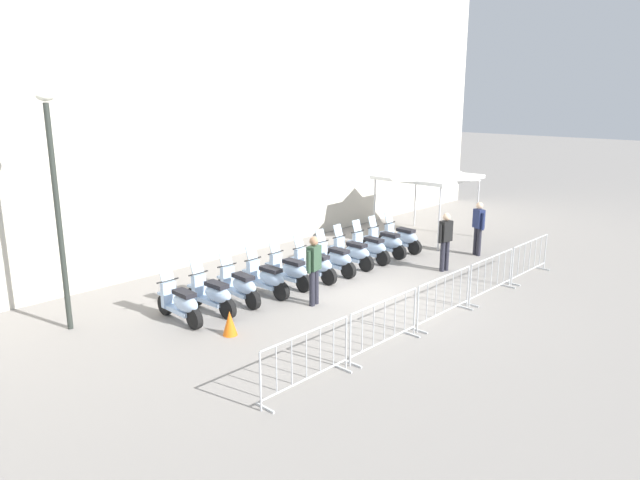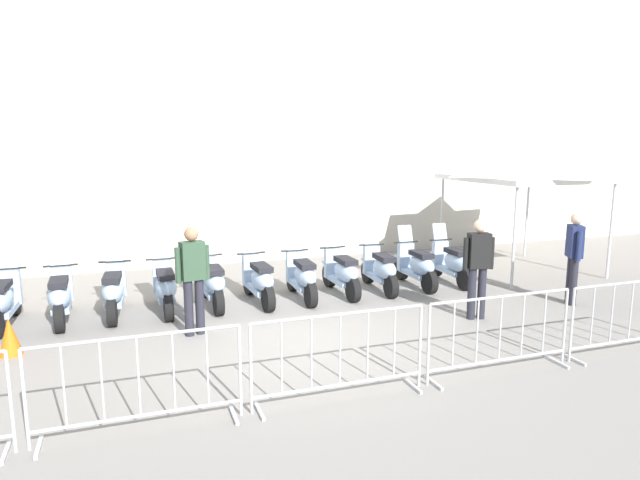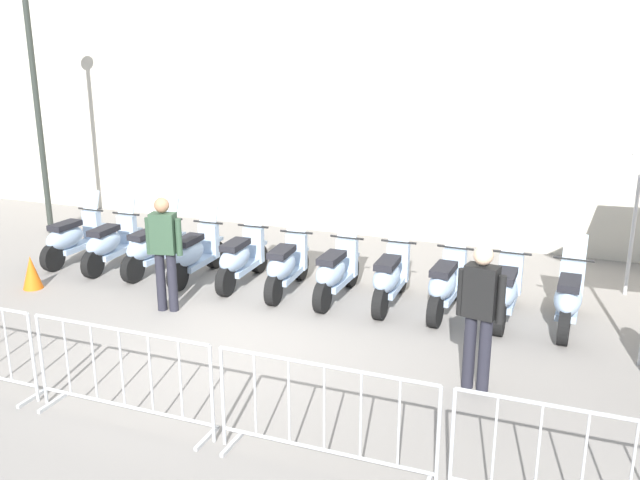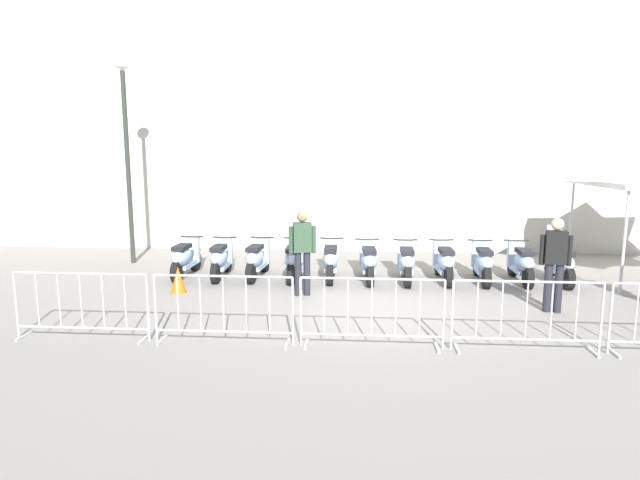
% 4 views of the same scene
% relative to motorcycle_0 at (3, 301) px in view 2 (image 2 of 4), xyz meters
% --- Properties ---
extents(ground_plane, '(120.00, 120.00, 0.00)m').
position_rel_motorcycle_0_xyz_m(ground_plane, '(4.19, -2.29, -0.45)').
color(ground_plane, gray).
extents(motorcycle_0, '(0.56, 1.73, 1.24)m').
position_rel_motorcycle_0_xyz_m(motorcycle_0, '(0.00, 0.00, 0.00)').
color(motorcycle_0, black).
rests_on(motorcycle_0, ground).
extents(motorcycle_1, '(0.56, 1.72, 1.24)m').
position_rel_motorcycle_0_xyz_m(motorcycle_1, '(0.85, -0.06, 0.00)').
color(motorcycle_1, black).
rests_on(motorcycle_1, ground).
extents(motorcycle_2, '(0.56, 1.73, 1.24)m').
position_rel_motorcycle_0_xyz_m(motorcycle_2, '(1.70, -0.04, 0.00)').
color(motorcycle_2, black).
rests_on(motorcycle_2, ground).
extents(motorcycle_3, '(0.56, 1.72, 1.24)m').
position_rel_motorcycle_0_xyz_m(motorcycle_3, '(2.55, -0.10, 0.00)').
color(motorcycle_3, black).
rests_on(motorcycle_3, ground).
extents(motorcycle_4, '(0.56, 1.72, 1.24)m').
position_rel_motorcycle_0_xyz_m(motorcycle_4, '(3.41, -0.08, 0.00)').
color(motorcycle_4, black).
rests_on(motorcycle_4, ground).
extents(motorcycle_5, '(0.56, 1.72, 1.24)m').
position_rel_motorcycle_0_xyz_m(motorcycle_5, '(4.26, -0.19, 0.00)').
color(motorcycle_5, black).
rests_on(motorcycle_5, ground).
extents(motorcycle_6, '(0.56, 1.72, 1.24)m').
position_rel_motorcycle_0_xyz_m(motorcycle_6, '(5.10, -0.22, 0.00)').
color(motorcycle_6, black).
rests_on(motorcycle_6, ground).
extents(motorcycle_7, '(0.56, 1.72, 1.24)m').
position_rel_motorcycle_0_xyz_m(motorcycle_7, '(5.95, -0.18, 0.00)').
color(motorcycle_7, black).
rests_on(motorcycle_7, ground).
extents(motorcycle_8, '(0.56, 1.73, 1.24)m').
position_rel_motorcycle_0_xyz_m(motorcycle_8, '(6.80, -0.20, 0.00)').
color(motorcycle_8, black).
rests_on(motorcycle_8, ground).
extents(motorcycle_9, '(0.56, 1.72, 1.24)m').
position_rel_motorcycle_0_xyz_m(motorcycle_9, '(7.65, -0.19, 0.00)').
color(motorcycle_9, black).
rests_on(motorcycle_9, ground).
extents(motorcycle_10, '(0.56, 1.73, 1.24)m').
position_rel_motorcycle_0_xyz_m(motorcycle_10, '(8.50, -0.21, 0.00)').
color(motorcycle_10, black).
rests_on(motorcycle_10, ground).
extents(barrier_segment_1, '(2.16, 0.49, 1.07)m').
position_rel_motorcycle_0_xyz_m(barrier_segment_1, '(1.90, -4.29, 0.07)').
color(barrier_segment_1, '#B2B5B7').
rests_on(barrier_segment_1, ground).
extents(barrier_segment_2, '(2.16, 0.49, 1.07)m').
position_rel_motorcycle_0_xyz_m(barrier_segment_2, '(4.14, -4.35, 0.07)').
color(barrier_segment_2, '#B2B5B7').
rests_on(barrier_segment_2, ground).
extents(barrier_segment_3, '(2.16, 0.49, 1.07)m').
position_rel_motorcycle_0_xyz_m(barrier_segment_3, '(6.38, -4.41, 0.07)').
color(barrier_segment_3, '#B2B5B7').
rests_on(barrier_segment_3, ground).
extents(barrier_segment_4, '(2.16, 0.49, 1.07)m').
position_rel_motorcycle_0_xyz_m(barrier_segment_4, '(8.62, -4.47, 0.07)').
color(barrier_segment_4, '#B2B5B7').
rests_on(barrier_segment_4, ground).
extents(officer_near_row_end, '(0.36, 0.50, 1.73)m').
position_rel_motorcycle_0_xyz_m(officer_near_row_end, '(9.75, -2.28, 0.53)').
color(officer_near_row_end, '#23232D').
rests_on(officer_near_row_end, ground).
extents(officer_mid_plaza, '(0.54, 0.29, 1.73)m').
position_rel_motorcycle_0_xyz_m(officer_mid_plaza, '(7.52, -2.39, 0.53)').
color(officer_mid_plaza, '#23232D').
rests_on(officer_mid_plaza, ground).
extents(officer_by_barriers, '(0.54, 0.28, 1.73)m').
position_rel_motorcycle_0_xyz_m(officer_by_barriers, '(2.87, -1.47, 0.53)').
color(officer_by_barriers, '#23232D').
rests_on(officer_by_barriers, ground).
extents(canopy_tent, '(2.93, 2.93, 2.91)m').
position_rel_motorcycle_0_xyz_m(canopy_tent, '(10.70, 0.25, 2.06)').
color(canopy_tent, silver).
rests_on(canopy_tent, ground).
extents(traffic_cone, '(0.32, 0.32, 0.55)m').
position_rel_motorcycle_0_xyz_m(traffic_cone, '(0.27, -1.38, -0.18)').
color(traffic_cone, orange).
rests_on(traffic_cone, ground).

